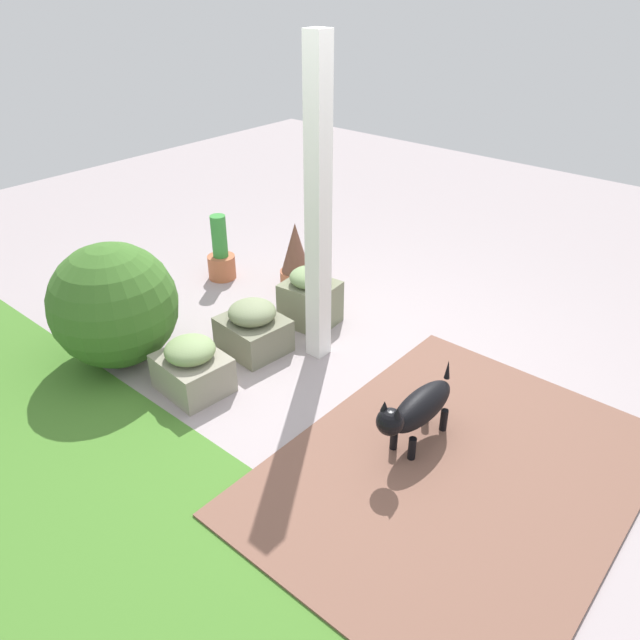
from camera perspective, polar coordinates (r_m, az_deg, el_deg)
ground_plane at (r=4.35m, az=1.23°, el=-5.56°), size 12.00×12.00×0.00m
brick_path at (r=3.71m, az=12.55°, el=-13.75°), size 1.80×2.40×0.02m
porch_pillar at (r=4.12m, az=-0.17°, el=10.04°), size 0.13×0.13×2.24m
stone_planter_nearest at (r=4.90m, az=-0.92°, el=2.14°), size 0.45×0.41×0.49m
stone_planter_near at (r=4.60m, az=-6.30°, el=-0.75°), size 0.51×0.46×0.41m
stone_planter_mid at (r=4.24m, az=-11.92°, el=-4.33°), size 0.50×0.43×0.40m
round_shrub at (r=4.57m, az=-18.78°, el=1.33°), size 0.91×0.91×0.91m
terracotta_pot_tall at (r=5.72m, az=-9.29°, el=5.92°), size 0.26×0.26×0.61m
terracotta_pot_spiky at (r=5.42m, az=-2.31°, el=5.85°), size 0.28×0.28×0.63m
dog at (r=3.68m, az=9.11°, el=-8.27°), size 0.20×0.69×0.48m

